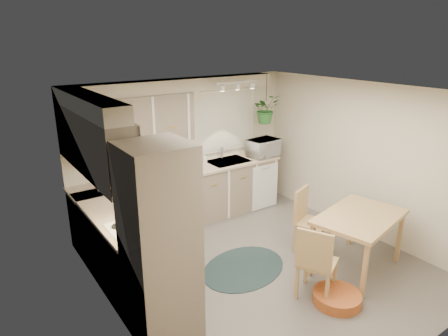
# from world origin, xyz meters

# --- Properties ---
(floor) EXTENTS (4.20, 4.20, 0.00)m
(floor) POSITION_xyz_m (0.00, 0.00, 0.00)
(floor) COLOR #605C55
(floor) RESTS_ON ground
(ceiling) EXTENTS (4.20, 4.20, 0.00)m
(ceiling) POSITION_xyz_m (0.00, 0.00, 2.40)
(ceiling) COLOR silver
(ceiling) RESTS_ON wall_back
(wall_back) EXTENTS (4.00, 0.04, 2.40)m
(wall_back) POSITION_xyz_m (0.00, 2.10, 1.20)
(wall_back) COLOR beige
(wall_back) RESTS_ON floor
(wall_front) EXTENTS (4.00, 0.04, 2.40)m
(wall_front) POSITION_xyz_m (0.00, -2.10, 1.20)
(wall_front) COLOR beige
(wall_front) RESTS_ON floor
(wall_left) EXTENTS (0.04, 4.20, 2.40)m
(wall_left) POSITION_xyz_m (-2.00, 0.00, 1.20)
(wall_left) COLOR beige
(wall_left) RESTS_ON floor
(wall_right) EXTENTS (0.04, 4.20, 2.40)m
(wall_right) POSITION_xyz_m (2.00, 0.00, 1.20)
(wall_right) COLOR beige
(wall_right) RESTS_ON floor
(base_cab_left) EXTENTS (0.60, 1.85, 0.90)m
(base_cab_left) POSITION_xyz_m (-1.70, 0.88, 0.45)
(base_cab_left) COLOR gray
(base_cab_left) RESTS_ON floor
(base_cab_back) EXTENTS (3.60, 0.60, 0.90)m
(base_cab_back) POSITION_xyz_m (-0.20, 1.80, 0.45)
(base_cab_back) COLOR gray
(base_cab_back) RESTS_ON floor
(counter_left) EXTENTS (0.64, 1.89, 0.04)m
(counter_left) POSITION_xyz_m (-1.69, 0.88, 0.92)
(counter_left) COLOR tan
(counter_left) RESTS_ON base_cab_left
(counter_back) EXTENTS (3.64, 0.64, 0.04)m
(counter_back) POSITION_xyz_m (-0.20, 1.79, 0.92)
(counter_back) COLOR tan
(counter_back) RESTS_ON base_cab_back
(oven_stack) EXTENTS (0.65, 0.65, 2.10)m
(oven_stack) POSITION_xyz_m (-1.68, -0.38, 1.05)
(oven_stack) COLOR gray
(oven_stack) RESTS_ON floor
(wall_oven_face) EXTENTS (0.02, 0.56, 0.58)m
(wall_oven_face) POSITION_xyz_m (-1.35, -0.38, 1.05)
(wall_oven_face) COLOR silver
(wall_oven_face) RESTS_ON oven_stack
(upper_cab_left) EXTENTS (0.35, 2.00, 0.75)m
(upper_cab_left) POSITION_xyz_m (-1.82, 1.00, 1.83)
(upper_cab_left) COLOR gray
(upper_cab_left) RESTS_ON wall_left
(upper_cab_back) EXTENTS (2.00, 0.35, 0.75)m
(upper_cab_back) POSITION_xyz_m (-1.00, 1.93, 1.83)
(upper_cab_back) COLOR gray
(upper_cab_back) RESTS_ON wall_back
(soffit_left) EXTENTS (0.30, 2.00, 0.20)m
(soffit_left) POSITION_xyz_m (-1.85, 1.00, 2.30)
(soffit_left) COLOR beige
(soffit_left) RESTS_ON wall_left
(soffit_back) EXTENTS (3.60, 0.30, 0.20)m
(soffit_back) POSITION_xyz_m (-0.20, 1.95, 2.30)
(soffit_back) COLOR beige
(soffit_back) RESTS_ON wall_back
(cooktop) EXTENTS (0.52, 0.58, 0.02)m
(cooktop) POSITION_xyz_m (-1.68, 0.30, 0.94)
(cooktop) COLOR silver
(cooktop) RESTS_ON counter_left
(range_hood) EXTENTS (0.40, 0.60, 0.14)m
(range_hood) POSITION_xyz_m (-1.70, 0.30, 1.40)
(range_hood) COLOR silver
(range_hood) RESTS_ON upper_cab_left
(window_blinds) EXTENTS (1.40, 0.02, 1.00)m
(window_blinds) POSITION_xyz_m (0.70, 2.07, 1.60)
(window_blinds) COLOR beige
(window_blinds) RESTS_ON wall_back
(window_frame) EXTENTS (1.50, 0.02, 1.10)m
(window_frame) POSITION_xyz_m (0.70, 2.08, 1.60)
(window_frame) COLOR silver
(window_frame) RESTS_ON wall_back
(sink) EXTENTS (0.70, 0.48, 0.10)m
(sink) POSITION_xyz_m (0.70, 1.80, 0.90)
(sink) COLOR #A2A5A9
(sink) RESTS_ON counter_back
(dishwasher_front) EXTENTS (0.58, 0.02, 0.83)m
(dishwasher_front) POSITION_xyz_m (1.30, 1.49, 0.42)
(dishwasher_front) COLOR silver
(dishwasher_front) RESTS_ON base_cab_back
(track_light_bar) EXTENTS (0.80, 0.04, 0.04)m
(track_light_bar) POSITION_xyz_m (0.70, 1.55, 2.33)
(track_light_bar) COLOR silver
(track_light_bar) RESTS_ON ceiling
(wall_clock) EXTENTS (0.30, 0.03, 0.30)m
(wall_clock) POSITION_xyz_m (0.15, 2.07, 2.18)
(wall_clock) COLOR #E2C24F
(wall_clock) RESTS_ON wall_back
(dining_table) EXTENTS (1.42, 1.10, 0.79)m
(dining_table) POSITION_xyz_m (1.03, -0.75, 0.40)
(dining_table) COLOR tan
(dining_table) RESTS_ON floor
(chair_left) EXTENTS (0.60, 0.60, 0.95)m
(chair_left) POSITION_xyz_m (0.14, -0.85, 0.48)
(chair_left) COLOR tan
(chair_left) RESTS_ON floor
(chair_back) EXTENTS (0.58, 0.58, 0.95)m
(chair_back) POSITION_xyz_m (0.88, -0.08, 0.48)
(chair_back) COLOR tan
(chair_back) RESTS_ON floor
(braided_rug) EXTENTS (1.49, 1.26, 0.01)m
(braided_rug) POSITION_xyz_m (-0.23, 0.11, 0.01)
(braided_rug) COLOR black
(braided_rug) RESTS_ON floor
(pet_bed) EXTENTS (0.73, 0.73, 0.13)m
(pet_bed) POSITION_xyz_m (0.24, -1.12, 0.07)
(pet_bed) COLOR #C34C27
(pet_bed) RESTS_ON floor
(microwave) EXTENTS (0.60, 0.37, 0.38)m
(microwave) POSITION_xyz_m (1.41, 1.70, 1.13)
(microwave) COLOR silver
(microwave) RESTS_ON counter_back
(soap_bottle) EXTENTS (0.12, 0.19, 0.08)m
(soap_bottle) POSITION_xyz_m (0.29, 1.95, 0.98)
(soap_bottle) COLOR silver
(soap_bottle) RESTS_ON counter_back
(hanging_plant) EXTENTS (0.52, 0.56, 0.40)m
(hanging_plant) POSITION_xyz_m (1.44, 1.70, 1.75)
(hanging_plant) COLOR #276227
(hanging_plant) RESTS_ON ceiling
(coffee_maker) EXTENTS (0.22, 0.25, 0.31)m
(coffee_maker) POSITION_xyz_m (-0.96, 1.80, 1.09)
(coffee_maker) COLOR black
(coffee_maker) RESTS_ON counter_back
(toaster) EXTENTS (0.29, 0.21, 0.16)m
(toaster) POSITION_xyz_m (-0.65, 1.82, 1.02)
(toaster) COLOR #A2A5A9
(toaster) RESTS_ON counter_back
(knife_block) EXTENTS (0.11, 0.11, 0.21)m
(knife_block) POSITION_xyz_m (-0.35, 1.85, 1.04)
(knife_block) COLOR tan
(knife_block) RESTS_ON counter_back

